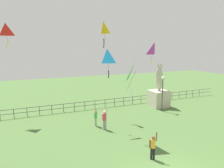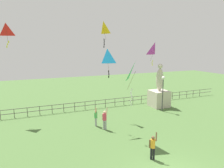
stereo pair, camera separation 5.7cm
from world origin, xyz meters
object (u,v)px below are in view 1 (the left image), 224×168
person_2 (96,117)px  kite_1 (154,49)px  person_4 (153,146)px  kite_0 (135,72)px  statue_monument (159,94)px  kite_3 (107,58)px  kite_6 (103,28)px  person_1 (105,119)px  lamppost (163,86)px  kite_4 (6,30)px

person_2 → kite_1: size_ratio=0.66×
person_4 → kite_0: (0.28, 2.86, 4.26)m
statue_monument → kite_3: size_ratio=2.17×
kite_0 → kite_6: kite_6 is taller
kite_0 → kite_1: kite_1 is taller
statue_monument → person_1: (-8.38, -4.08, -0.47)m
person_2 → kite_6: (1.62, 2.27, 7.82)m
lamppost → person_4: size_ratio=2.12×
kite_1 → kite_6: size_ratio=1.08×
kite_3 → kite_6: size_ratio=0.94×
statue_monument → kite_6: 10.26m
kite_0 → statue_monument: bearing=44.2°
kite_6 → kite_4: bearing=164.4°
kite_1 → kite_6: (-6.91, -1.51, 2.02)m
person_4 → kite_3: 8.08m
kite_0 → kite_6: size_ratio=1.33×
statue_monument → person_1: size_ratio=2.58×
lamppost → kite_4: bearing=167.5°
kite_1 → kite_4: size_ratio=1.22×
lamppost → kite_6: bearing=171.6°
person_1 → kite_3: bearing=49.7°
kite_0 → kite_4: 12.51m
statue_monument → kite_3: 9.82m
person_2 → person_4: bearing=-77.3°
person_2 → kite_4: size_ratio=0.80×
person_1 → kite_4: bearing=142.0°
statue_monument → kite_0: kite_0 is taller
lamppost → kite_1: size_ratio=1.45×
kite_1 → kite_3: kite_1 is taller
kite_0 → lamppost: bearing=39.3°
person_2 → kite_0: size_ratio=0.53×
person_1 → kite_6: size_ratio=0.79×
person_2 → kite_6: bearing=54.5°
kite_0 → person_2: bearing=115.0°
person_1 → person_4: (1.06, -5.62, -0.07)m
person_2 → statue_monument: bearing=18.9°
kite_1 → kite_4: (-15.37, 0.84, 1.78)m
person_2 → kite_1: (8.53, 3.78, 5.80)m
lamppost → person_1: size_ratio=1.97×
person_4 → kite_3: (-0.58, 6.19, 5.17)m
person_2 → kite_1: kite_1 is taller
kite_1 → kite_3: bearing=-150.6°
kite_4 → kite_1: bearing=-3.1°
statue_monument → kite_1: (-0.30, 0.76, 5.23)m
kite_6 → person_1: bearing=-109.3°
kite_3 → statue_monument: bearing=24.0°
lamppost → person_4: (-6.55, -8.01, -1.95)m
person_2 → person_4: person_4 is taller
person_2 → person_4: 6.86m
statue_monument → person_2: size_ratio=2.88×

